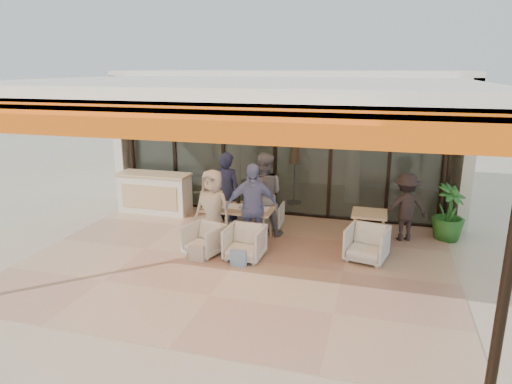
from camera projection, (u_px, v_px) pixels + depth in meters
ground at (238, 261)px, 8.82m from camera, size 70.00×70.00×0.00m
terrace_floor at (238, 260)px, 8.82m from camera, size 8.00×6.00×0.01m
terrace_structure at (232, 90)px, 7.71m from camera, size 8.00×6.00×3.40m
glass_storefront at (275, 152)px, 11.18m from camera, size 8.08×0.10×3.20m
interior_block at (294, 117)px, 13.16m from camera, size 9.05×3.62×3.52m
host_counter at (155, 193)px, 11.59m from camera, size 1.85×0.65×1.04m
dining_table at (239, 209)px, 9.73m from camera, size 1.50×0.90×0.93m
chair_far_left at (234, 210)px, 10.80m from camera, size 0.81×0.77×0.71m
chair_far_right at (269, 214)px, 10.58m from camera, size 0.65×0.62×0.65m
chair_near_left at (204, 238)px, 9.04m from camera, size 0.83×0.80×0.69m
chair_near_right at (245, 241)px, 8.81m from camera, size 0.73×0.69×0.73m
diner_navy at (227, 192)px, 10.18m from camera, size 0.74×0.55×1.83m
diner_grey at (263, 195)px, 9.96m from camera, size 1.02×0.86×1.86m
diner_cream at (213, 208)px, 9.38m from camera, size 0.86×0.63×1.63m
diner_periwinkle at (252, 207)px, 9.13m from camera, size 1.14×0.77×1.80m
tote_bag_cream at (197, 254)px, 8.71m from camera, size 0.30×0.10×0.34m
tote_bag_blue at (238, 259)px, 8.49m from camera, size 0.30×0.10×0.34m
side_table at (369, 217)px, 9.36m from camera, size 0.70×0.70×0.74m
side_chair at (367, 242)px, 8.73m from camera, size 0.87×0.83×0.76m
standing_woman at (405, 208)px, 9.66m from camera, size 1.08×0.81×1.48m
potted_palm at (449, 213)px, 9.74m from camera, size 0.96×0.96×1.22m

